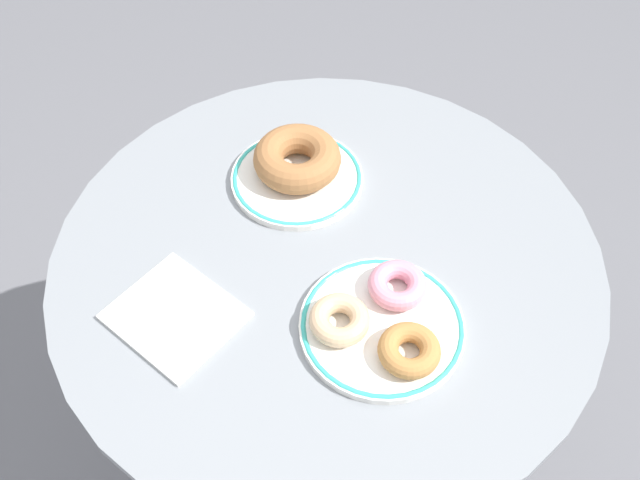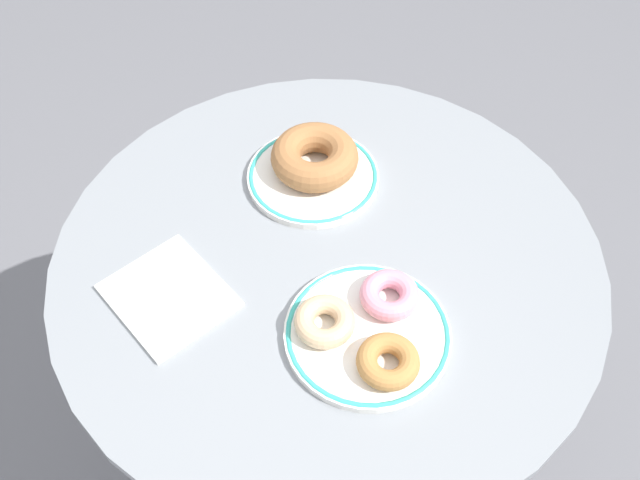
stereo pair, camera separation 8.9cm
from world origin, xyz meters
TOP-DOWN VIEW (x-y plane):
  - ground_plane at (0.00, 0.00)m, footprint 7.00×7.00m
  - cafe_table at (0.00, 0.00)m, footprint 0.72×0.72m
  - plate_left at (-0.13, 0.04)m, footprint 0.19×0.19m
  - plate_right at (0.13, -0.01)m, footprint 0.20×0.20m
  - donut_cinnamon at (-0.14, 0.05)m, footprint 0.14×0.14m
  - donut_old_fashioned at (0.18, -0.01)m, footprint 0.09×0.09m
  - donut_pink_frosted at (0.10, 0.03)m, footprint 0.08×0.08m
  - donut_glazed at (0.10, -0.06)m, footprint 0.10×0.10m
  - paper_napkin at (-0.03, -0.21)m, footprint 0.17×0.16m

SIDE VIEW (x-z plane):
  - ground_plane at x=0.00m, z-range -0.02..0.00m
  - cafe_table at x=0.00m, z-range 0.12..0.86m
  - paper_napkin at x=-0.03m, z-range 0.74..0.75m
  - plate_left at x=-0.13m, z-range 0.74..0.75m
  - plate_right at x=0.13m, z-range 0.74..0.75m
  - donut_old_fashioned at x=0.18m, z-range 0.75..0.78m
  - donut_pink_frosted at x=0.10m, z-range 0.75..0.78m
  - donut_glazed at x=0.10m, z-range 0.75..0.78m
  - donut_cinnamon at x=-0.14m, z-range 0.75..0.80m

